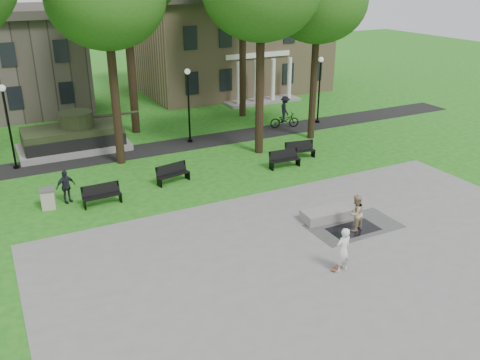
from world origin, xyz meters
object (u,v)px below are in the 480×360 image
(skateboarder, at_px, (343,250))
(cyclist, at_px, (285,115))
(park_bench_0, at_px, (102,194))
(friend_watching, at_px, (355,213))
(trash_bin, at_px, (48,199))
(concrete_block, at_px, (326,215))

(skateboarder, xyz_separation_m, cyclist, (7.92, 16.87, 0.02))
(park_bench_0, bearing_deg, friend_watching, -41.34)
(cyclist, bearing_deg, trash_bin, 126.46)
(concrete_block, relative_size, friend_watching, 1.36)
(cyclist, bearing_deg, skateboarder, 170.77)
(skateboarder, bearing_deg, cyclist, -119.48)
(trash_bin, bearing_deg, park_bench_0, -17.10)
(cyclist, bearing_deg, concrete_block, 171.67)
(friend_watching, distance_m, park_bench_0, 11.73)
(skateboarder, bearing_deg, park_bench_0, -60.82)
(skateboarder, distance_m, cyclist, 18.64)
(skateboarder, bearing_deg, concrete_block, -122.55)
(friend_watching, xyz_separation_m, cyclist, (5.47, 14.55, 0.09))
(concrete_block, distance_m, cyclist, 14.45)
(skateboarder, distance_m, trash_bin, 13.81)
(skateboarder, bearing_deg, trash_bin, -54.41)
(friend_watching, height_order, cyclist, cyclist)
(friend_watching, xyz_separation_m, trash_bin, (-11.30, 8.26, -0.35))
(cyclist, bearing_deg, park_bench_0, 131.77)
(skateboarder, height_order, cyclist, cyclist)
(skateboarder, xyz_separation_m, friend_watching, (2.44, 2.32, -0.07))
(concrete_block, relative_size, cyclist, 0.98)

